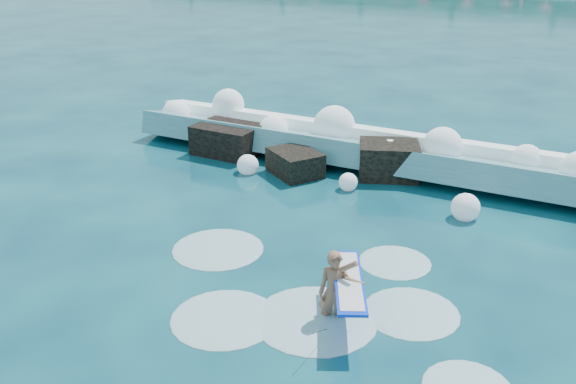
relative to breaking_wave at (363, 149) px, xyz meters
name	(u,v)px	position (x,y,z in m)	size (l,w,h in m)	color
ground	(195,255)	(-1.27, -7.93, -0.49)	(200.00, 200.00, 0.00)	#082C41
breaking_wave	(363,149)	(0.00, 0.00, 0.00)	(16.34, 2.62, 1.41)	teal
rock_cluster	(296,153)	(-1.92, -1.18, -0.08)	(7.94, 3.21, 1.29)	black
surfer_with_board	(338,290)	(2.84, -8.85, 0.17)	(1.57, 2.93, 1.79)	#8F5B43
wave_spray	(357,138)	(-0.12, -0.25, 0.44)	(15.03, 4.34, 1.91)	white
surf_foam	(305,300)	(1.97, -8.52, -0.49)	(8.58, 5.82, 0.13)	silver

